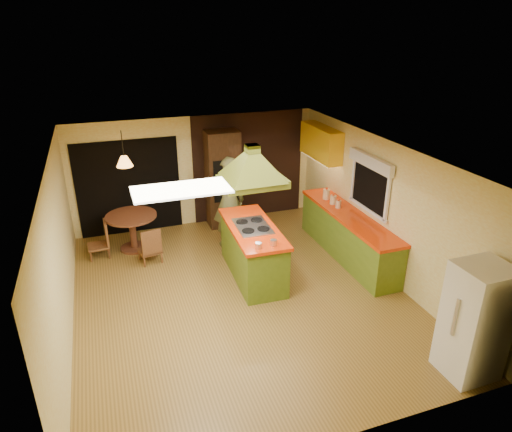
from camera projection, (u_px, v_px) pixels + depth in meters
name	position (u px, v px, depth m)	size (l,w,h in m)	color
ground	(240.00, 293.00, 8.00)	(6.50, 6.50, 0.00)	olive
room_walls	(239.00, 229.00, 7.50)	(5.50, 6.50, 6.50)	#F8F0B2
ceiling_plane	(237.00, 155.00, 7.00)	(6.50, 6.50, 0.00)	silver
brick_panel	(249.00, 166.00, 10.67)	(2.64, 0.03, 2.50)	#381E14
nook_opening	(129.00, 187.00, 9.92)	(2.20, 0.03, 2.10)	black
right_counter	(348.00, 235.00, 9.08)	(0.62, 3.05, 0.92)	olive
upper_cabinets	(321.00, 143.00, 9.90)	(0.34, 1.40, 0.70)	yellow
window_right	(371.00, 174.00, 8.46)	(0.12, 1.35, 1.06)	black
fluor_panel	(181.00, 190.00, 5.63)	(1.20, 0.60, 0.03)	white
kitchen_island	(253.00, 251.00, 8.38)	(0.89, 2.04, 1.02)	#5A751D
range_hood	(252.00, 159.00, 7.68)	(1.11, 0.81, 0.80)	#596318
man	(229.00, 202.00, 9.35)	(0.71, 0.46, 1.93)	brown
refrigerator	(475.00, 321.00, 5.92)	(0.67, 0.63, 1.63)	white
wall_oven	(223.00, 179.00, 10.27)	(0.73, 0.61, 2.20)	#402714
dining_table	(132.00, 225.00, 9.33)	(1.03, 1.03, 0.77)	brown
chair_left	(98.00, 240.00, 9.10)	(0.41, 0.41, 0.74)	brown
chair_near	(149.00, 244.00, 8.91)	(0.41, 0.41, 0.74)	brown
pendant_lamp	(124.00, 161.00, 8.79)	(0.32, 0.32, 0.21)	#FF9E3F
canister_large	(326.00, 194.00, 9.61)	(0.15, 0.15, 0.21)	#FDF1CB
canister_medium	(333.00, 200.00, 9.36)	(0.13, 0.13, 0.18)	beige
canister_small	(338.00, 204.00, 9.17)	(0.11, 0.11, 0.15)	beige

